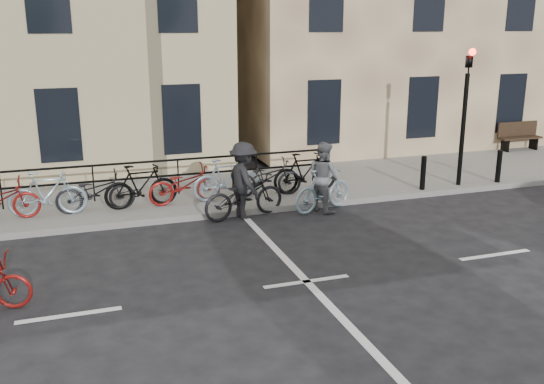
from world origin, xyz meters
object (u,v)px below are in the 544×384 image
object	(u,v)px
cyclist_dark	(244,188)
cyclist_grey	(323,183)
traffic_light	(466,100)
bench	(519,135)

from	to	relation	value
cyclist_dark	cyclist_grey	bearing A→B (deg)	-104.58
traffic_light	cyclist_dark	size ratio (longest dim) A/B	1.84
bench	cyclist_dark	bearing A→B (deg)	-160.83
bench	cyclist_dark	size ratio (longest dim) A/B	0.75
traffic_light	bench	bearing A→B (deg)	35.25
traffic_light	cyclist_grey	bearing A→B (deg)	-172.76
bench	cyclist_grey	bearing A→B (deg)	-156.53
bench	cyclist_dark	world-z (taller)	cyclist_dark
cyclist_grey	bench	bearing A→B (deg)	-85.92
cyclist_grey	cyclist_dark	size ratio (longest dim) A/B	0.86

